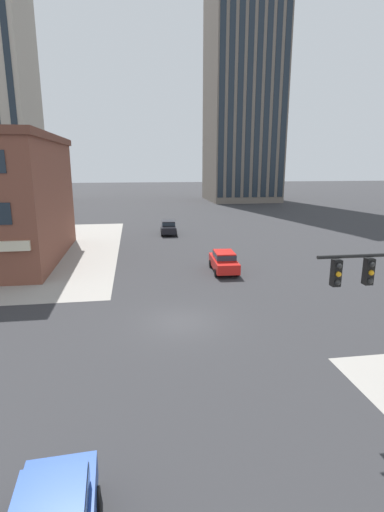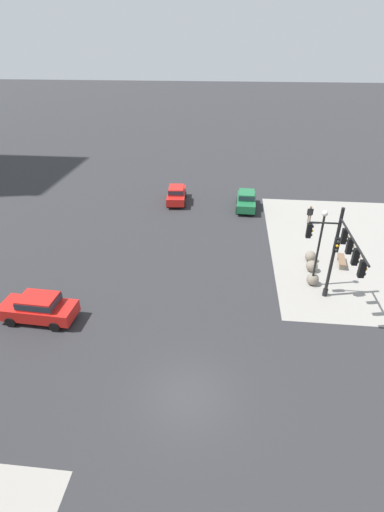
% 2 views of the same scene
% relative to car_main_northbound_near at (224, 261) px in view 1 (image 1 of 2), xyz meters
% --- Properties ---
extents(ground_plane, '(320.00, 320.00, 0.00)m').
position_rel_car_main_northbound_near_xyz_m(ground_plane, '(-4.61, -9.31, -0.92)').
color(ground_plane, '#2D2D30').
extents(car_main_northbound_near, '(2.05, 4.48, 1.68)m').
position_rel_car_main_northbound_near_xyz_m(car_main_northbound_near, '(0.00, 0.00, 0.00)').
color(car_main_northbound_near, red).
rests_on(car_main_northbound_near, ground).
extents(car_cross_eastbound, '(2.08, 4.49, 1.68)m').
position_rel_car_main_northbound_near_xyz_m(car_cross_eastbound, '(-2.86, 17.31, 0.00)').
color(car_cross_eastbound, black).
rests_on(car_cross_eastbound, ground).
extents(residential_tower_skyline_right, '(15.50, 16.74, 70.29)m').
position_rel_car_main_northbound_near_xyz_m(residential_tower_skyline_right, '(17.91, 59.31, 34.25)').
color(residential_tower_skyline_right, '#70665B').
rests_on(residential_tower_skyline_right, ground).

